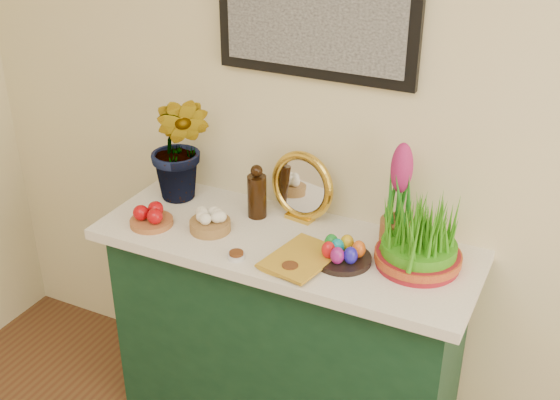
{
  "coord_description": "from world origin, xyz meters",
  "views": [
    {
      "loc": [
        0.49,
        0.02,
        2.19
      ],
      "look_at": [
        -0.46,
        1.95,
        1.07
      ],
      "focal_mm": 45.0,
      "sensor_mm": 36.0,
      "label": 1
    }
  ],
  "objects_px": {
    "wheatgrass_sabzeh": "(420,238)",
    "sideboard": "(286,340)",
    "hyacinth_green": "(179,130)",
    "book": "(278,249)",
    "mirror": "(302,187)"
  },
  "relations": [
    {
      "from": "hyacinth_green",
      "to": "wheatgrass_sabzeh",
      "type": "height_order",
      "value": "hyacinth_green"
    },
    {
      "from": "mirror",
      "to": "book",
      "type": "distance_m",
      "value": 0.3
    },
    {
      "from": "hyacinth_green",
      "to": "wheatgrass_sabzeh",
      "type": "bearing_deg",
      "value": -8.09
    },
    {
      "from": "sideboard",
      "to": "mirror",
      "type": "xyz_separation_m",
      "value": [
        -0.01,
        0.17,
        0.6
      ]
    },
    {
      "from": "mirror",
      "to": "sideboard",
      "type": "bearing_deg",
      "value": -84.88
    },
    {
      "from": "mirror",
      "to": "wheatgrass_sabzeh",
      "type": "xyz_separation_m",
      "value": [
        0.49,
        -0.13,
        -0.03
      ]
    },
    {
      "from": "hyacinth_green",
      "to": "book",
      "type": "distance_m",
      "value": 0.63
    },
    {
      "from": "wheatgrass_sabzeh",
      "to": "sideboard",
      "type": "bearing_deg",
      "value": -175.91
    },
    {
      "from": "hyacinth_green",
      "to": "wheatgrass_sabzeh",
      "type": "relative_size",
      "value": 2.01
    },
    {
      "from": "sideboard",
      "to": "wheatgrass_sabzeh",
      "type": "height_order",
      "value": "wheatgrass_sabzeh"
    },
    {
      "from": "hyacinth_green",
      "to": "book",
      "type": "height_order",
      "value": "hyacinth_green"
    },
    {
      "from": "sideboard",
      "to": "wheatgrass_sabzeh",
      "type": "bearing_deg",
      "value": 4.09
    },
    {
      "from": "hyacinth_green",
      "to": "mirror",
      "type": "relative_size",
      "value": 2.15
    },
    {
      "from": "sideboard",
      "to": "book",
      "type": "xyz_separation_m",
      "value": [
        0.02,
        -0.11,
        0.48
      ]
    },
    {
      "from": "hyacinth_green",
      "to": "sideboard",
      "type": "bearing_deg",
      "value": -15.65
    }
  ]
}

